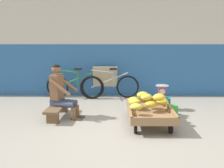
# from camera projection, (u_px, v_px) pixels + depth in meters

# --- Properties ---
(ground_plane) EXTENTS (80.00, 80.00, 0.00)m
(ground_plane) POSITION_uv_depth(u_px,v_px,m) (119.00, 139.00, 4.36)
(ground_plane) COLOR gray
(back_wall) EXTENTS (16.00, 0.30, 2.83)m
(back_wall) POSITION_uv_depth(u_px,v_px,m) (117.00, 47.00, 7.43)
(back_wall) COLOR #2D609E
(back_wall) RESTS_ON ground
(banana_cart) EXTENTS (0.84, 1.44, 0.36)m
(banana_cart) POSITION_uv_depth(u_px,v_px,m) (149.00, 112.00, 5.06)
(banana_cart) COLOR #8E6B47
(banana_cart) RESTS_ON ground
(banana_pile) EXTENTS (0.87, 1.10, 0.26)m
(banana_pile) POSITION_uv_depth(u_px,v_px,m) (149.00, 100.00, 5.17)
(banana_pile) COLOR gold
(banana_pile) RESTS_ON banana_cart
(low_bench) EXTENTS (0.36, 1.11, 0.27)m
(low_bench) POSITION_uv_depth(u_px,v_px,m) (58.00, 108.00, 5.49)
(low_bench) COLOR brown
(low_bench) RESTS_ON ground
(vendor_seated) EXTENTS (0.72, 0.57, 1.14)m
(vendor_seated) POSITION_uv_depth(u_px,v_px,m) (61.00, 92.00, 5.40)
(vendor_seated) COLOR brown
(vendor_seated) RESTS_ON ground
(plastic_crate) EXTENTS (0.36, 0.28, 0.30)m
(plastic_crate) POSITION_uv_depth(u_px,v_px,m) (162.00, 104.00, 6.06)
(plastic_crate) COLOR #19847F
(plastic_crate) RESTS_ON ground
(weighing_scale) EXTENTS (0.30, 0.30, 0.29)m
(weighing_scale) POSITION_uv_depth(u_px,v_px,m) (162.00, 91.00, 6.00)
(weighing_scale) COLOR #28282D
(weighing_scale) RESTS_ON plastic_crate
(bicycle_near_left) EXTENTS (1.66, 0.48, 0.86)m
(bicycle_near_left) POSITION_uv_depth(u_px,v_px,m) (75.00, 86.00, 7.17)
(bicycle_near_left) COLOR black
(bicycle_near_left) RESTS_ON ground
(bicycle_far_left) EXTENTS (1.66, 0.48, 0.86)m
(bicycle_far_left) POSITION_uv_depth(u_px,v_px,m) (109.00, 86.00, 7.14)
(bicycle_far_left) COLOR black
(bicycle_far_left) RESTS_ON ground
(sign_board) EXTENTS (0.70, 0.26, 0.87)m
(sign_board) POSITION_uv_depth(u_px,v_px,m) (105.00, 81.00, 7.43)
(sign_board) COLOR #C6B289
(sign_board) RESTS_ON ground
(shopping_bag) EXTENTS (0.18, 0.12, 0.24)m
(shopping_bag) POSITION_uv_depth(u_px,v_px,m) (173.00, 110.00, 5.61)
(shopping_bag) COLOR green
(shopping_bag) RESTS_ON ground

